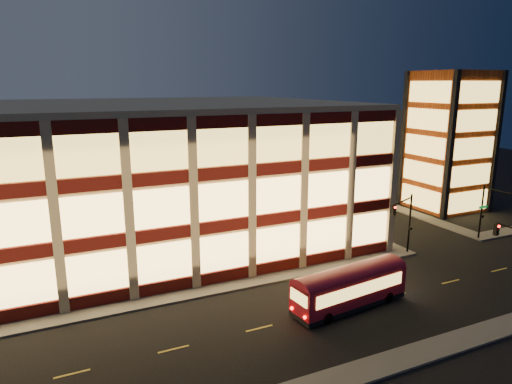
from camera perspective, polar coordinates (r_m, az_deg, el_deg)
name	(u,v)px	position (r m, az deg, el deg)	size (l,w,h in m)	color
ground	(179,303)	(36.48, -9.63, -13.50)	(200.00, 200.00, 0.00)	black
sidewalk_office_south	(137,304)	(36.78, -14.70, -13.40)	(54.00, 2.00, 0.15)	#514F4C
sidewalk_office_east	(316,212)	(59.94, 7.45, -2.51)	(2.00, 30.00, 0.15)	#514F4C
sidewalk_tower_west	(382,203)	(66.32, 15.52, -1.34)	(2.00, 30.00, 0.15)	#514F4C
office_building	(104,175)	(49.60, -18.47, 2.09)	(50.45, 30.45, 14.50)	tan
stair_tower	(448,141)	(65.26, 22.90, 5.84)	(8.60, 8.60, 18.00)	#8C3814
traffic_signal_far	(404,216)	(45.62, 18.04, -2.88)	(3.79, 1.87, 6.00)	black
traffic_signal_right	(494,205)	(53.29, 27.64, -1.49)	(1.20, 4.37, 6.00)	black
trolley_bus	(350,285)	(35.33, 11.66, -11.32)	(9.66, 3.44, 3.20)	maroon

